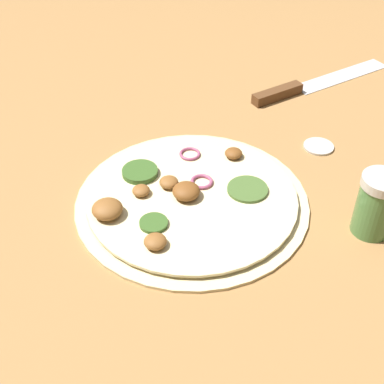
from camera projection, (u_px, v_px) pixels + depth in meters
ground_plane at (192, 203)px, 0.73m from camera, size 3.00×3.00×0.00m
pizza at (189, 198)px, 0.72m from camera, size 0.32×0.32×0.03m
knife at (301, 87)px, 0.96m from camera, size 0.12×0.30×0.02m
spice_jar at (376, 205)px, 0.66m from camera, size 0.05×0.05×0.09m
loose_cap at (319, 146)px, 0.82m from camera, size 0.05×0.05×0.01m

